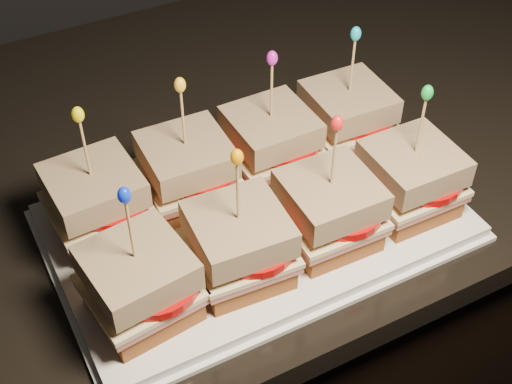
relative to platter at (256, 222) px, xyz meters
name	(u,v)px	position (x,y,z in m)	size (l,w,h in m)	color
granite_slab	(2,212)	(-0.25, 0.18, -0.03)	(2.28, 0.71, 0.03)	black
platter	(256,222)	(0.00, 0.00, 0.00)	(0.44, 0.27, 0.02)	white
platter_rim	(256,226)	(0.00, 0.00, -0.01)	(0.45, 0.28, 0.01)	white
sandwich_0_bread_bot	(100,220)	(-0.16, 0.06, 0.02)	(0.09, 0.09, 0.02)	brown
sandwich_0_ham	(98,209)	(-0.16, 0.06, 0.04)	(0.10, 0.09, 0.01)	#B2524C
sandwich_0_cheese	(97,205)	(-0.16, 0.06, 0.04)	(0.10, 0.10, 0.01)	beige
sandwich_0_tomato	(109,199)	(-0.14, 0.06, 0.05)	(0.09, 0.09, 0.01)	#B90707
sandwich_0_bread_top	(93,185)	(-0.16, 0.06, 0.07)	(0.09, 0.09, 0.03)	#553412
sandwich_0_pick	(86,151)	(-0.16, 0.06, 0.12)	(0.00, 0.00, 0.09)	tan
sandwich_0_frill	(78,115)	(-0.16, 0.06, 0.16)	(0.01, 0.01, 0.02)	yellow
sandwich_1_bread_bot	(189,189)	(-0.05, 0.06, 0.02)	(0.09, 0.09, 0.02)	brown
sandwich_1_ham	(188,179)	(-0.05, 0.06, 0.04)	(0.10, 0.09, 0.01)	#B2524C
sandwich_1_cheese	(188,174)	(-0.05, 0.06, 0.04)	(0.10, 0.10, 0.01)	beige
sandwich_1_tomato	(200,168)	(-0.04, 0.06, 0.05)	(0.09, 0.09, 0.01)	#B90707
sandwich_1_bread_top	(186,155)	(-0.05, 0.06, 0.07)	(0.09, 0.09, 0.03)	#553412
sandwich_1_pick	(183,121)	(-0.05, 0.06, 0.12)	(0.00, 0.00, 0.09)	tan
sandwich_1_frill	(180,85)	(-0.05, 0.06, 0.16)	(0.01, 0.01, 0.02)	yellow
sandwich_2_bread_bot	(270,161)	(0.05, 0.06, 0.02)	(0.09, 0.09, 0.02)	brown
sandwich_2_ham	(270,150)	(0.05, 0.06, 0.04)	(0.10, 0.09, 0.01)	#B2524C
sandwich_2_cheese	(271,146)	(0.05, 0.06, 0.04)	(0.10, 0.10, 0.01)	beige
sandwich_2_tomato	(282,140)	(0.06, 0.06, 0.05)	(0.09, 0.09, 0.01)	#B90707
sandwich_2_bread_top	(271,127)	(0.05, 0.06, 0.07)	(0.09, 0.09, 0.03)	#553412
sandwich_2_pick	(271,94)	(0.05, 0.06, 0.12)	(0.00, 0.00, 0.09)	tan
sandwich_2_frill	(272,58)	(0.05, 0.06, 0.16)	(0.01, 0.01, 0.02)	#BF1EB1
sandwich_3_bread_bot	(345,135)	(0.16, 0.06, 0.02)	(0.09, 0.09, 0.02)	brown
sandwich_3_ham	(346,125)	(0.16, 0.06, 0.04)	(0.10, 0.09, 0.01)	#B2524C
sandwich_3_cheese	(346,120)	(0.16, 0.06, 0.04)	(0.10, 0.10, 0.01)	beige
sandwich_3_tomato	(358,115)	(0.17, 0.06, 0.05)	(0.09, 0.09, 0.01)	#B90707
sandwich_3_bread_top	(348,101)	(0.16, 0.06, 0.07)	(0.09, 0.09, 0.03)	#553412
sandwich_3_pick	(352,69)	(0.16, 0.06, 0.12)	(0.00, 0.00, 0.09)	tan
sandwich_3_frill	(356,34)	(0.16, 0.06, 0.16)	(0.01, 0.01, 0.02)	#11ABBE
sandwich_4_bread_bot	(143,302)	(-0.16, -0.06, 0.02)	(0.09, 0.09, 0.02)	brown
sandwich_4_ham	(141,291)	(-0.16, -0.06, 0.04)	(0.10, 0.09, 0.01)	#B2524C
sandwich_4_cheese	(140,286)	(-0.16, -0.06, 0.04)	(0.10, 0.10, 0.01)	beige
sandwich_4_tomato	(154,281)	(-0.14, -0.07, 0.05)	(0.09, 0.09, 0.01)	#B90707
sandwich_4_bread_top	(137,267)	(-0.16, -0.06, 0.07)	(0.09, 0.09, 0.03)	#553412
sandwich_4_pick	(131,233)	(-0.16, -0.06, 0.12)	(0.00, 0.00, 0.09)	tan
sandwich_4_frill	(124,195)	(-0.16, -0.06, 0.16)	(0.01, 0.01, 0.02)	#0D2BDB
sandwich_5_bread_bot	(239,264)	(-0.05, -0.06, 0.02)	(0.09, 0.09, 0.02)	brown
sandwich_5_ham	(239,253)	(-0.05, -0.06, 0.04)	(0.10, 0.09, 0.01)	#B2524C
sandwich_5_cheese	(239,248)	(-0.05, -0.06, 0.04)	(0.10, 0.10, 0.01)	beige
sandwich_5_tomato	(253,243)	(-0.04, -0.07, 0.05)	(0.09, 0.09, 0.01)	#B90707
sandwich_5_bread_top	(239,229)	(-0.05, -0.06, 0.07)	(0.09, 0.09, 0.03)	#553412
sandwich_5_pick	(238,195)	(-0.05, -0.06, 0.12)	(0.00, 0.00, 0.09)	tan
sandwich_5_frill	(237,157)	(-0.05, -0.06, 0.16)	(0.01, 0.01, 0.02)	#F89403
sandwich_6_bread_bot	(327,229)	(0.05, -0.06, 0.02)	(0.09, 0.09, 0.02)	brown
sandwich_6_ham	(328,218)	(0.05, -0.06, 0.04)	(0.10, 0.09, 0.01)	#B2524C
sandwich_6_cheese	(328,213)	(0.05, -0.06, 0.04)	(0.10, 0.10, 0.01)	beige
sandwich_6_tomato	(342,208)	(0.06, -0.07, 0.05)	(0.09, 0.09, 0.01)	#B90707
sandwich_6_bread_top	(330,194)	(0.05, -0.06, 0.07)	(0.09, 0.09, 0.03)	#553412
sandwich_6_pick	(334,160)	(0.05, -0.06, 0.12)	(0.00, 0.00, 0.09)	tan
sandwich_6_frill	(337,123)	(0.05, -0.06, 0.16)	(0.01, 0.01, 0.02)	red
sandwich_7_bread_bot	(407,197)	(0.16, -0.06, 0.02)	(0.09, 0.09, 0.02)	brown
sandwich_7_ham	(409,187)	(0.16, -0.06, 0.04)	(0.10, 0.09, 0.01)	#B2524C
sandwich_7_cheese	(410,182)	(0.16, -0.06, 0.04)	(0.10, 0.10, 0.01)	beige
sandwich_7_tomato	(423,177)	(0.17, -0.07, 0.05)	(0.09, 0.09, 0.01)	#B90707
sandwich_7_bread_top	(413,163)	(0.16, -0.06, 0.07)	(0.09, 0.09, 0.03)	#553412
sandwich_7_pick	(420,129)	(0.16, -0.06, 0.12)	(0.00, 0.00, 0.09)	tan
sandwich_7_frill	(427,93)	(0.16, -0.06, 0.16)	(0.01, 0.01, 0.02)	green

